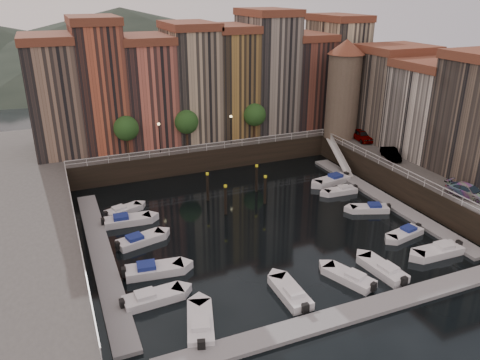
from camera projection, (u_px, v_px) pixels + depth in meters
name	position (u px, v px, depth m)	size (l,w,h in m)	color
ground	(256.00, 221.00, 50.15)	(200.00, 200.00, 0.00)	black
quay_far	(186.00, 140.00, 71.79)	(80.00, 20.00, 3.00)	black
quay_right	(468.00, 177.00, 57.81)	(20.00, 36.00, 3.00)	black
dock_left	(101.00, 255.00, 43.48)	(2.00, 28.00, 0.35)	gray
dock_right	(384.00, 199.00, 54.98)	(2.00, 28.00, 0.35)	gray
dock_near	(347.00, 314.00, 35.56)	(30.00, 2.00, 0.35)	gray
mountains	(112.00, 43.00, 141.73)	(145.00, 100.00, 18.00)	#2D382D
far_terrace	(210.00, 80.00, 67.24)	(48.70, 10.30, 17.50)	#8A6C57
right_terrace	(435.00, 104.00, 59.17)	(9.30, 24.30, 14.00)	#766859
corner_tower	(343.00, 88.00, 65.77)	(5.20, 5.20, 13.80)	#6B5B4C
promenade_trees	(191.00, 122.00, 62.73)	(21.20, 3.20, 5.20)	black
street_lamps	(196.00, 128.00, 62.25)	(10.36, 0.36, 4.18)	black
railings	(238.00, 173.00, 52.88)	(36.08, 34.04, 0.52)	white
gangway	(339.00, 156.00, 64.04)	(2.78, 8.32, 3.73)	white
mooring_pilings	(239.00, 189.00, 54.05)	(6.72, 4.74, 3.78)	black
boat_left_0	(152.00, 298.00, 37.07)	(5.08, 2.13, 1.15)	silver
boat_left_1	(153.00, 270.00, 40.74)	(5.38, 2.50, 1.21)	silver
boat_left_2	(140.00, 240.00, 45.64)	(5.02, 2.83, 1.12)	silver
boat_left_3	(126.00, 220.00, 49.48)	(5.17, 2.17, 1.17)	silver
boat_left_4	(123.00, 210.00, 51.86)	(4.37, 2.78, 0.98)	silver
boat_right_0	(439.00, 251.00, 43.70)	(5.09, 1.96, 1.16)	silver
boat_right_1	(405.00, 233.00, 46.95)	(4.48, 2.37, 1.00)	silver
boat_right_2	(370.00, 208.00, 52.26)	(4.49, 2.97, 1.01)	silver
boat_right_3	(341.00, 191.00, 56.89)	(4.32, 1.79, 0.98)	silver
boat_right_4	(332.00, 180.00, 59.84)	(5.28, 2.64, 1.18)	silver
boat_near_0	(200.00, 324.00, 34.17)	(3.18, 5.32, 1.19)	silver
boat_near_1	(291.00, 293.00, 37.66)	(1.85, 5.01, 1.15)	silver
boat_near_2	(350.00, 278.00, 39.72)	(3.28, 4.87, 1.10)	silver
boat_near_3	(383.00, 270.00, 40.83)	(2.33, 5.08, 1.14)	silver
car_a	(362.00, 136.00, 66.23)	(1.84, 4.56, 1.55)	gray
car_b	(391.00, 154.00, 59.13)	(1.44, 4.13, 1.36)	gray
car_c	(468.00, 192.00, 48.19)	(1.91, 4.69, 1.36)	gray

